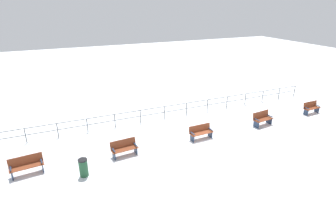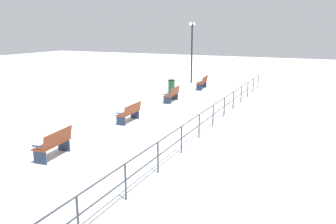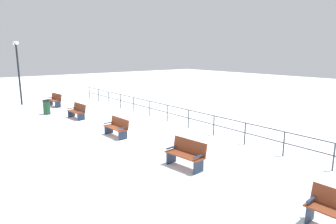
% 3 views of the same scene
% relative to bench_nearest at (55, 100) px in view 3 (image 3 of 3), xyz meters
% --- Properties ---
extents(ground_plane, '(80.00, 80.00, 0.00)m').
position_rel_bench_nearest_xyz_m(ground_plane, '(0.13, 9.74, -0.49)').
color(ground_plane, white).
rests_on(ground_plane, ground).
extents(bench_nearest, '(0.68, 1.61, 0.93)m').
position_rel_bench_nearest_xyz_m(bench_nearest, '(0.00, 0.00, 0.00)').
color(bench_nearest, brown).
rests_on(bench_nearest, ground).
extents(bench_second, '(0.67, 1.50, 0.88)m').
position_rel_bench_nearest_xyz_m(bench_second, '(0.20, 4.87, -0.04)').
color(bench_second, brown).
rests_on(bench_second, ground).
extents(bench_third, '(0.60, 1.52, 0.86)m').
position_rel_bench_nearest_xyz_m(bench_third, '(0.17, 9.74, -0.04)').
color(bench_third, brown).
rests_on(bench_third, ground).
extents(bench_fourth, '(0.74, 1.51, 0.95)m').
position_rel_bench_nearest_xyz_m(bench_fourth, '(0.14, 14.60, -0.00)').
color(bench_fourth, brown).
rests_on(bench_fourth, ground).
extents(lamppost_near, '(0.27, 1.02, 4.68)m').
position_rel_bench_nearest_xyz_m(lamppost_near, '(1.74, -2.31, 2.72)').
color(lamppost_near, black).
rests_on(lamppost_near, ground).
extents(waterfront_railing, '(0.05, 23.51, 0.98)m').
position_rel_bench_nearest_xyz_m(waterfront_railing, '(-3.53, 9.74, 0.17)').
color(waterfront_railing, '#383D42').
rests_on(waterfront_railing, ground).
extents(trash_bin, '(0.44, 0.44, 0.93)m').
position_rel_bench_nearest_xyz_m(trash_bin, '(1.30, 2.54, -0.02)').
color(trash_bin, '#1E4C2D').
rests_on(trash_bin, ground).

